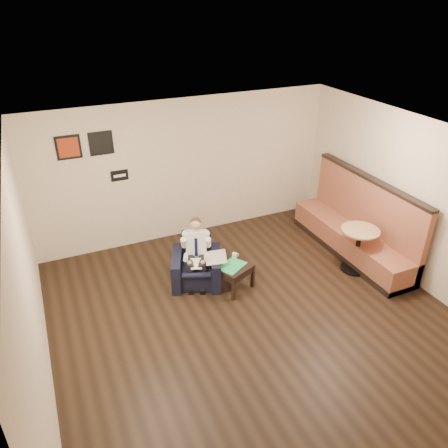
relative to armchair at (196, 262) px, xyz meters
name	(u,v)px	position (x,y,z in m)	size (l,w,h in m)	color
ground	(254,318)	(0.47, -1.28, -0.40)	(6.00, 6.00, 0.00)	black
wall_back	(186,170)	(0.47, 1.72, 1.00)	(6.00, 0.02, 2.80)	beige
wall_front	(421,404)	(0.47, -4.28, 1.00)	(6.00, 0.02, 2.80)	beige
wall_left	(30,295)	(-2.53, -1.28, 1.00)	(0.02, 6.00, 2.80)	beige
wall_right	(417,203)	(3.47, -1.28, 1.00)	(0.02, 6.00, 2.80)	beige
ceiling	(262,146)	(0.47, -1.28, 2.40)	(6.00, 6.00, 0.02)	white
seating_sign	(120,176)	(-0.83, 1.71, 1.10)	(0.32, 0.02, 0.20)	black
art_print_left	(68,147)	(-1.63, 1.71, 1.75)	(0.42, 0.03, 0.42)	#A23214
art_print_right	(101,143)	(-1.08, 1.71, 1.75)	(0.42, 0.03, 0.42)	black
armchair	(196,262)	(0.00, 0.00, 0.00)	(0.83, 0.83, 0.80)	black
seated_man	(196,258)	(-0.04, -0.10, 0.15)	(0.52, 0.78, 1.10)	white
lap_papers	(196,264)	(-0.07, -0.18, 0.09)	(0.18, 0.26, 0.01)	white
newspaper	(216,257)	(0.28, -0.21, 0.14)	(0.35, 0.44, 0.01)	silver
side_table	(232,276)	(0.49, -0.41, -0.17)	(0.55, 0.55, 0.45)	black
green_folder	(232,266)	(0.47, -0.44, 0.06)	(0.45, 0.32, 0.01)	#2AD26E
coffee_mug	(234,256)	(0.61, -0.23, 0.10)	(0.08, 0.08, 0.10)	white
smartphone	(227,260)	(0.48, -0.24, 0.06)	(0.14, 0.07, 0.01)	black
banquette	(354,218)	(3.06, -0.32, 0.34)	(0.69, 2.91, 1.49)	brown
cafe_table	(357,250)	(2.76, -0.83, 0.02)	(0.67, 0.67, 0.83)	tan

